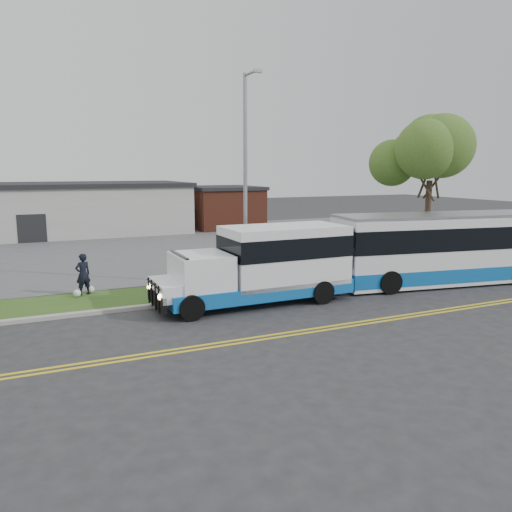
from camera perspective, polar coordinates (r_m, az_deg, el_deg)
name	(u,v)px	position (r m, az deg, el deg)	size (l,w,h in m)	color
ground	(203,310)	(19.87, -6.02, -6.12)	(140.00, 140.00, 0.00)	#28282B
lane_line_north	(241,339)	(16.42, -1.75, -9.51)	(70.00, 0.12, 0.01)	yellow
lane_line_south	(244,342)	(16.16, -1.34, -9.84)	(70.00, 0.12, 0.01)	yellow
curb	(195,301)	(20.86, -6.98, -5.15)	(80.00, 0.30, 0.15)	#9E9B93
verge	(183,292)	(22.54, -8.34, -4.11)	(80.00, 3.30, 0.10)	#2A4D19
parking_lot	(127,248)	(36.07, -14.51, 0.94)	(80.00, 25.00, 0.10)	#4C4C4F
commercial_building	(31,210)	(45.29, -24.35, 4.86)	(25.40, 10.40, 4.35)	#9E9E99
brick_wing	(223,207)	(47.25, -3.84, 5.61)	(6.30, 7.30, 3.90)	brown
tree_east	(431,155)	(29.06, 19.37, 10.81)	(5.20, 5.20, 8.33)	#39281F
streetlight_near	(246,174)	(22.71, -1.16, 9.31)	(0.35, 1.53, 9.50)	gray
shuttle_bus	(267,262)	(20.55, 1.24, -0.71)	(8.25, 2.85, 3.14)	#0F58A6
transit_bus	(455,248)	(26.06, 21.82, 0.89)	(12.43, 4.56, 3.37)	white
pedestrian	(83,274)	(22.69, -19.17, -1.99)	(0.66, 0.43, 1.81)	black
grocery_bag_left	(77,293)	(22.58, -19.76, -4.02)	(0.32, 0.32, 0.32)	white
grocery_bag_right	(91,289)	(23.11, -18.38, -3.63)	(0.32, 0.32, 0.32)	white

